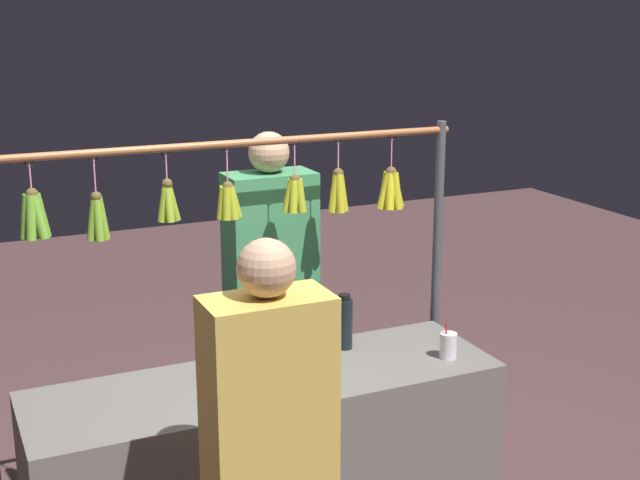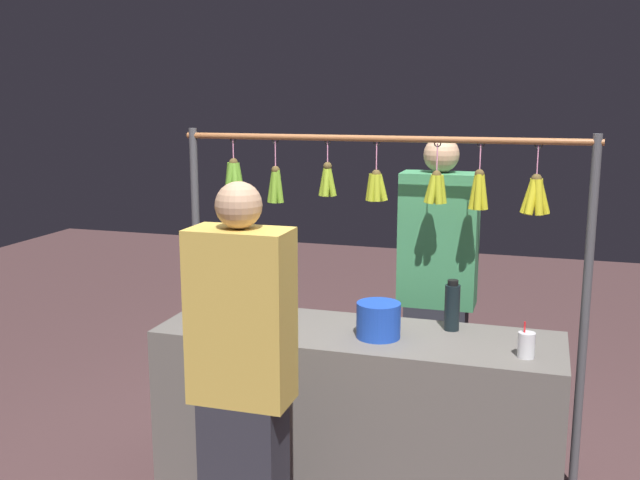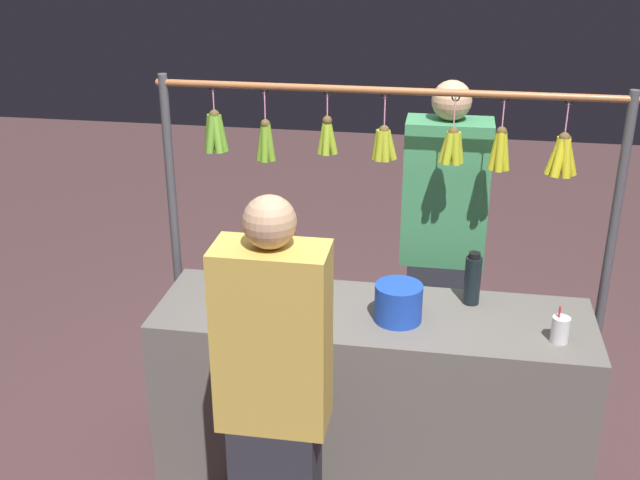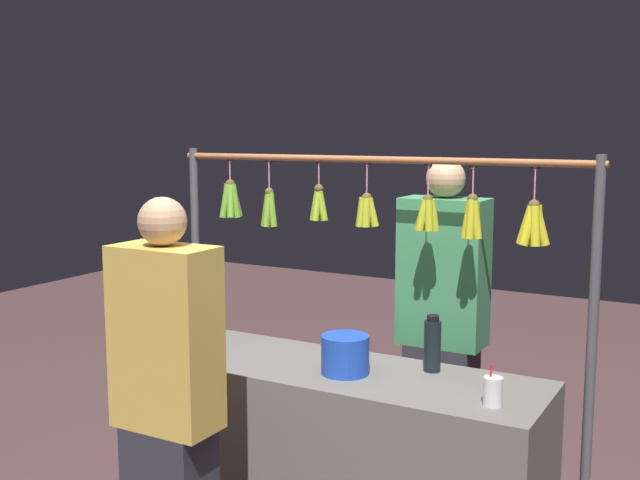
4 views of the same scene
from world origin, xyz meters
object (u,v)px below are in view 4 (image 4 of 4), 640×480
at_px(vendor_person, 442,337).
at_px(customer_person, 168,418).
at_px(water_bottle, 432,345).
at_px(drink_cup, 493,391).
at_px(blue_bucket, 345,354).

height_order(vendor_person, customer_person, vendor_person).
distance_m(water_bottle, customer_person, 1.15).
xyz_separation_m(vendor_person, customer_person, (0.56, 1.41, -0.05)).
height_order(water_bottle, vendor_person, vendor_person).
relative_size(drink_cup, customer_person, 0.10).
relative_size(water_bottle, vendor_person, 0.14).
relative_size(blue_bucket, customer_person, 0.12).
bearing_deg(blue_bucket, vendor_person, -103.29).
relative_size(blue_bucket, drink_cup, 1.30).
bearing_deg(customer_person, drink_cup, -149.68).
bearing_deg(water_bottle, drink_cup, 141.13).
height_order(drink_cup, vendor_person, vendor_person).
bearing_deg(blue_bucket, customer_person, 60.51).
distance_m(water_bottle, blue_bucket, 0.38).
xyz_separation_m(water_bottle, blue_bucket, (0.31, 0.21, -0.03)).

